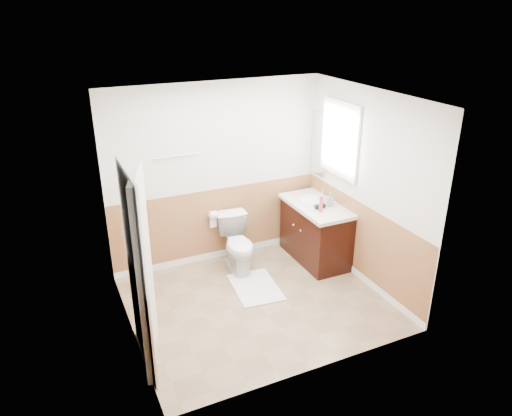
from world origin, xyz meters
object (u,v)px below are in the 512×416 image
bath_mat (255,287)px  lotion_bottle (321,204)px  soap_dispenser (330,199)px  toilet (238,244)px  vanity_cabinet (315,233)px

bath_mat → lotion_bottle: 1.38m
bath_mat → soap_dispenser: (1.22, 0.23, 0.93)m
toilet → soap_dispenser: (1.22, -0.34, 0.57)m
bath_mat → vanity_cabinet: 1.22m
lotion_bottle → vanity_cabinet: bearing=68.2°
bath_mat → lotion_bottle: lotion_bottle is taller
toilet → vanity_cabinet: vanity_cabinet is taller
lotion_bottle → bath_mat: bearing=-174.1°
toilet → vanity_cabinet: size_ratio=0.68×
soap_dispenser → vanity_cabinet: bearing=133.3°
vanity_cabinet → soap_dispenser: bearing=-46.7°
bath_mat → vanity_cabinet: bearing=17.9°
toilet → soap_dispenser: size_ratio=3.94×
vanity_cabinet → toilet: bearing=169.2°
vanity_cabinet → soap_dispenser: (0.12, -0.13, 0.54)m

